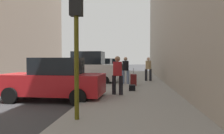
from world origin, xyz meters
name	(u,v)px	position (x,y,z in m)	size (l,w,h in m)	color
ground_plane	(0,98)	(0.00, 0.00, 0.00)	(120.00, 120.00, 0.00)	#38383A
sidewalk	(134,98)	(6.00, 0.00, 0.07)	(4.00, 40.00, 0.15)	gray
parked_red_hatchback	(54,80)	(2.65, -0.34, 0.85)	(4.27, 2.18, 1.79)	#B2191E
parked_white_van	(86,69)	(2.65, 5.75, 1.03)	(4.66, 2.18, 2.25)	silver
parked_blue_sedan	(100,68)	(2.65, 11.70, 0.85)	(4.24, 2.14, 1.79)	navy
parked_dark_green_sedan	(108,66)	(2.65, 17.92, 0.85)	(4.26, 2.17, 1.79)	#193828
fire_hydrant	(114,75)	(4.45, 7.49, 0.50)	(0.42, 0.22, 0.70)	red
traffic_light	(76,20)	(4.50, -3.59, 2.76)	(0.32, 0.32, 3.60)	#514C0F
pedestrian_in_jeans	(126,69)	(5.43, 4.78, 1.10)	(0.52, 0.46, 1.71)	#728CB2
pedestrian_in_red_jacket	(117,73)	(5.25, 0.48, 1.10)	(0.52, 0.46, 1.71)	black
pedestrian_in_tan_coat	(148,68)	(7.00, 6.88, 1.10)	(0.53, 0.47, 1.71)	black
rolling_suitcase	(133,80)	(5.93, 4.04, 0.49)	(0.39, 0.58, 1.04)	#591414
duffel_bag	(132,88)	(5.89, 1.83, 0.29)	(0.32, 0.44, 0.28)	black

